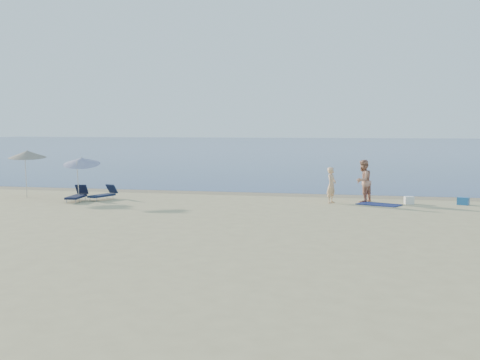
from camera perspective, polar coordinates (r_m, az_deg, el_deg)
name	(u,v)px	position (r m, az deg, el deg)	size (l,w,h in m)	color
ground	(145,308)	(11.65, -9.03, -11.88)	(160.00, 160.00, 0.00)	tan
sea	(352,146)	(110.47, 10.59, 3.19)	(240.00, 160.00, 0.01)	#0D1E51
wet_sand_strip	(290,195)	(30.22, 4.72, -1.40)	(240.00, 1.60, 0.00)	#847254
person_left	(332,185)	(27.07, 8.67, -0.49)	(0.59, 0.38, 1.60)	#DDA97C
person_right	(363,181)	(27.68, 11.59, -0.09)	(0.93, 0.72, 1.91)	tan
beach_towel	(379,204)	(26.94, 13.05, -2.27)	(1.81, 1.00, 0.03)	#0D1645
white_bag	(409,200)	(27.50, 15.73, -1.86)	(0.39, 0.33, 0.33)	silver
blue_cooler	(463,201)	(27.96, 20.41, -1.88)	(0.47, 0.33, 0.33)	#1D5DA1
umbrella_near	(82,161)	(28.22, -14.78, 1.75)	(2.10, 2.12, 2.20)	silver
umbrella_far	(27,154)	(30.68, -19.52, 2.32)	(2.25, 2.26, 2.37)	silver
lounger_left	(104,194)	(28.78, -12.82, -1.34)	(0.95, 1.63, 0.68)	#16203D
lounger_right	(77,196)	(28.47, -15.19, -1.43)	(0.72, 1.68, 0.72)	black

